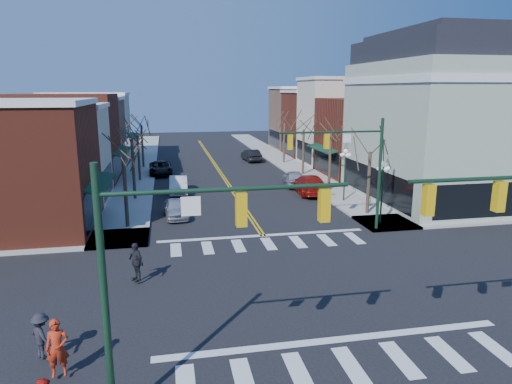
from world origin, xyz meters
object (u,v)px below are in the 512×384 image
car_right_near (309,184)px  pedestrian_red_a (57,348)px  car_right_mid (294,178)px  pedestrian_dark_a (136,262)px  car_left_far (161,168)px  car_left_near (176,208)px  car_left_mid (178,185)px  pedestrian_dark_b (41,336)px  lamppost_corner (383,182)px  car_right_far (251,155)px  lamppost_midblock (345,166)px  victorian_corner (447,118)px

car_right_near → pedestrian_red_a: bearing=59.0°
car_right_near → pedestrian_red_a: size_ratio=3.02×
car_right_near → car_right_mid: 3.31m
pedestrian_red_a → pedestrian_dark_a: 7.31m
car_left_far → pedestrian_red_a: (-2.86, -35.44, 0.38)m
car_right_mid → car_left_far: bearing=-26.8°
car_left_near → car_left_mid: car_left_mid is taller
car_right_mid → pedestrian_dark_a: size_ratio=2.40×
pedestrian_dark_b → car_right_mid: bearing=-74.3°
pedestrian_dark_a → pedestrian_dark_b: size_ratio=1.15×
car_left_far → car_right_near: size_ratio=0.90×
pedestrian_dark_b → pedestrian_dark_a: bearing=-67.1°
lamppost_corner → pedestrian_dark_a: lamppost_corner is taller
pedestrian_red_a → pedestrian_dark_b: pedestrian_red_a is taller
car_left_near → pedestrian_dark_b: pedestrian_dark_b is taller
car_left_near → car_left_far: size_ratio=0.76×
pedestrian_red_a → pedestrian_dark_a: (1.96, 7.04, -0.02)m
car_right_near → pedestrian_red_a: (-15.66, -23.66, 0.27)m
car_left_far → car_right_far: bearing=31.6°
car_right_near → car_right_far: bearing=-82.7°
pedestrian_dark_a → pedestrian_dark_b: (-2.70, -5.92, -0.12)m
pedestrian_dark_a → car_right_mid: bearing=111.7°
lamppost_midblock → pedestrian_red_a: bearing=-131.0°
victorian_corner → car_left_far: size_ratio=2.79×
car_left_near → car_right_near: 12.86m
pedestrian_dark_b → car_right_far: bearing=-62.2°
victorian_corner → car_left_near: 22.58m
car_left_mid → car_left_far: 9.50m
lamppost_corner → car_left_mid: (-13.00, 12.46, -2.24)m
car_left_far → car_right_mid: (12.35, -8.50, 0.05)m
lamppost_corner → car_left_mid: size_ratio=0.99×
car_left_mid → car_right_near: bearing=-10.8°
victorian_corner → lamppost_midblock: 9.10m
car_right_near → pedestrian_dark_a: size_ratio=3.08×
victorian_corner → car_right_far: bearing=116.8°
lamppost_midblock → car_right_far: bearing=98.5°
car_right_near → car_right_mid: car_right_near is taller
victorian_corner → lamppost_corner: victorian_corner is taller
pedestrian_dark_a → car_left_far: bearing=143.6°
car_left_mid → car_right_near: 11.46m
lamppost_corner → car_right_far: lamppost_corner is taller
car_left_far → victorian_corner: bearing=-36.1°
victorian_corner → car_left_far: (-22.90, 15.83, -5.95)m
lamppost_corner → pedestrian_red_a: 22.21m
lamppost_corner → car_right_mid: (-2.25, 13.32, -2.21)m
victorian_corner → lamppost_corner: size_ratio=3.29×
car_left_mid → pedestrian_red_a: 26.46m
lamppost_midblock → car_right_mid: (-2.25, 6.82, -2.21)m
car_left_mid → pedestrian_dark_b: size_ratio=2.75×
lamppost_midblock → car_right_far: lamppost_midblock is taller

